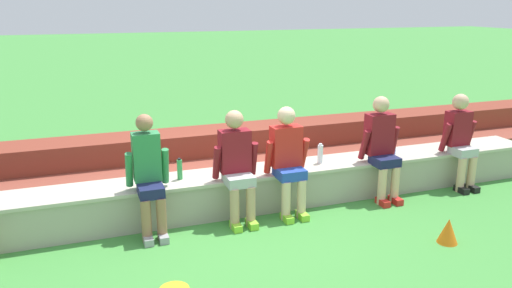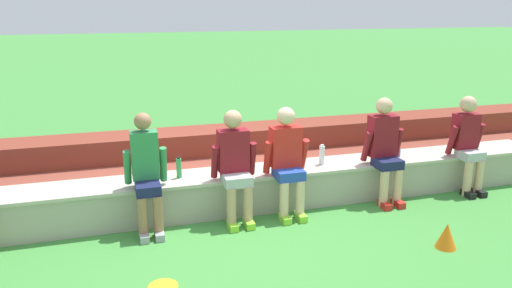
# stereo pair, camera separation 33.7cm
# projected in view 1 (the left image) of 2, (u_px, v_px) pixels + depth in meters

# --- Properties ---
(ground_plane) EXTENTS (80.00, 80.00, 0.00)m
(ground_plane) POSITION_uv_depth(u_px,v_px,m) (240.00, 218.00, 6.05)
(ground_plane) COLOR #428E3D
(stone_seating_wall) EXTENTS (8.97, 0.61, 0.49)m
(stone_seating_wall) POSITION_uv_depth(u_px,v_px,m) (233.00, 190.00, 6.23)
(stone_seating_wall) COLOR #A8A08E
(stone_seating_wall) RESTS_ON ground
(brick_bleachers) EXTENTS (12.81, 1.27, 0.70)m
(brick_bleachers) POSITION_uv_depth(u_px,v_px,m) (208.00, 160.00, 7.33)
(brick_bleachers) COLOR brown
(brick_bleachers) RESTS_ON ground
(person_left_of_center) EXTENTS (0.48, 0.57, 1.36)m
(person_left_of_center) POSITION_uv_depth(u_px,v_px,m) (149.00, 174.00, 5.51)
(person_left_of_center) COLOR #996B4C
(person_left_of_center) RESTS_ON ground
(person_center) EXTENTS (0.54, 0.54, 1.34)m
(person_center) POSITION_uv_depth(u_px,v_px,m) (237.00, 164.00, 5.81)
(person_center) COLOR tan
(person_center) RESTS_ON ground
(person_right_of_center) EXTENTS (0.55, 0.52, 1.33)m
(person_right_of_center) POSITION_uv_depth(u_px,v_px,m) (288.00, 158.00, 6.03)
(person_right_of_center) COLOR beige
(person_right_of_center) RESTS_ON ground
(person_far_right) EXTENTS (0.54, 0.55, 1.37)m
(person_far_right) POSITION_uv_depth(u_px,v_px,m) (382.00, 145.00, 6.51)
(person_far_right) COLOR #DBAD89
(person_far_right) RESTS_ON ground
(person_rightmost_edge) EXTENTS (0.51, 0.52, 1.32)m
(person_rightmost_edge) POSITION_uv_depth(u_px,v_px,m) (461.00, 138.00, 6.92)
(person_rightmost_edge) COLOR #DBAD89
(person_rightmost_edge) RESTS_ON ground
(water_bottle_mid_left) EXTENTS (0.07, 0.07, 0.27)m
(water_bottle_mid_left) POSITION_uv_depth(u_px,v_px,m) (320.00, 154.00, 6.52)
(water_bottle_mid_left) COLOR silver
(water_bottle_mid_left) RESTS_ON stone_seating_wall
(water_bottle_near_left) EXTENTS (0.06, 0.06, 0.26)m
(water_bottle_near_left) POSITION_uv_depth(u_px,v_px,m) (180.00, 169.00, 5.93)
(water_bottle_near_left) COLOR green
(water_bottle_near_left) RESTS_ON stone_seating_wall
(plastic_cup_right_end) EXTENTS (0.09, 0.09, 0.10)m
(plastic_cup_right_end) POSITION_uv_depth(u_px,v_px,m) (392.00, 150.00, 6.94)
(plastic_cup_right_end) COLOR blue
(plastic_cup_right_end) RESTS_ON stone_seating_wall
(sports_cone) EXTENTS (0.22, 0.22, 0.28)m
(sports_cone) POSITION_uv_depth(u_px,v_px,m) (448.00, 231.00, 5.40)
(sports_cone) COLOR orange
(sports_cone) RESTS_ON ground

